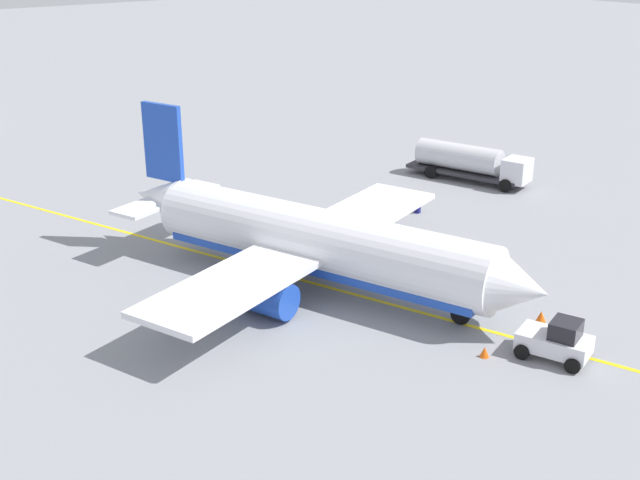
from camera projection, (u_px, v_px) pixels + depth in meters
The scene contains 8 objects.
ground_plane at pixel (320, 285), 49.65m from camera, with size 400.00×400.00×0.00m, color gray.
airplane at pixel (314, 242), 48.87m from camera, with size 29.08×26.38×9.92m.
fuel_tanker at pixel (469, 161), 69.73m from camera, with size 11.21×5.45×3.15m.
pushback_tug at pixel (556, 340), 40.85m from camera, with size 4.05×3.28×2.20m.
refueling_worker at pixel (418, 203), 62.04m from camera, with size 0.59×0.47×1.71m.
safety_cone_nose at pixel (541, 317), 44.71m from camera, with size 0.66×0.66×0.73m, color #F2590F.
safety_cone_wingtip at pixel (485, 352), 41.22m from camera, with size 0.50×0.50×0.56m, color #F2590F.
taxi_line_marking at pixel (320, 285), 49.65m from camera, with size 86.90×0.30×0.01m, color yellow.
Camera 1 is at (35.55, -28.04, 20.56)m, focal length 44.99 mm.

